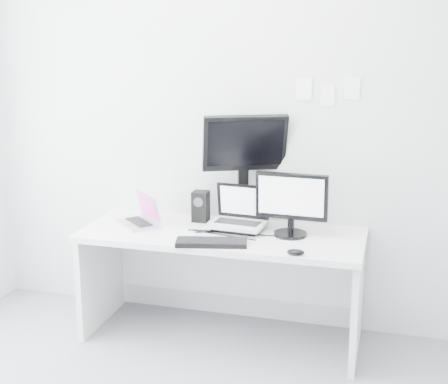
{
  "coord_description": "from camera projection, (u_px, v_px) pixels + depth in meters",
  "views": [
    {
      "loc": [
        1.03,
        -2.43,
        1.94
      ],
      "look_at": [
        0.02,
        1.23,
        1.0
      ],
      "focal_mm": 50.22,
      "sensor_mm": 36.0,
      "label": 1
    }
  ],
  "objects": [
    {
      "name": "macbook",
      "position": [
        137.0,
        209.0,
        4.12
      ],
      "size": [
        0.37,
        0.36,
        0.22
      ],
      "primitive_type": "cube",
      "rotation": [
        0.0,
        0.0,
        -0.75
      ],
      "color": "#B0B0B5",
      "rests_on": "desk"
    },
    {
      "name": "wall_note_2",
      "position": [
        352.0,
        88.0,
        3.91
      ],
      "size": [
        0.1,
        0.0,
        0.14
      ],
      "primitive_type": "cube",
      "color": "white",
      "rests_on": "back_wall"
    },
    {
      "name": "wall_note_1",
      "position": [
        328.0,
        96.0,
        3.96
      ],
      "size": [
        0.09,
        0.0,
        0.13
      ],
      "primitive_type": "cube",
      "color": "white",
      "rests_on": "back_wall"
    },
    {
      "name": "wall_note_0",
      "position": [
        304.0,
        89.0,
        3.99
      ],
      "size": [
        0.1,
        0.0,
        0.14
      ],
      "primitive_type": "cube",
      "color": "white",
      "rests_on": "back_wall"
    },
    {
      "name": "mouse",
      "position": [
        296.0,
        252.0,
        3.58
      ],
      "size": [
        0.11,
        0.08,
        0.03
      ],
      "primitive_type": "ellipsoid",
      "rotation": [
        0.0,
        0.0,
        0.13
      ],
      "color": "black",
      "rests_on": "desk"
    },
    {
      "name": "rear_monitor",
      "position": [
        244.0,
        167.0,
        4.13
      ],
      "size": [
        0.58,
        0.41,
        0.75
      ],
      "primitive_type": "cube",
      "rotation": [
        0.0,
        0.0,
        0.43
      ],
      "color": "black",
      "rests_on": "desk"
    },
    {
      "name": "dell_laptop",
      "position": [
        237.0,
        208.0,
        4.0
      ],
      "size": [
        0.37,
        0.3,
        0.29
      ],
      "primitive_type": "cube",
      "rotation": [
        0.0,
        0.0,
        -0.09
      ],
      "color": "silver",
      "rests_on": "desk"
    },
    {
      "name": "speaker",
      "position": [
        201.0,
        206.0,
        4.21
      ],
      "size": [
        0.13,
        0.13,
        0.21
      ],
      "primitive_type": "cube",
      "rotation": [
        0.0,
        0.0,
        -0.36
      ],
      "color": "black",
      "rests_on": "desk"
    },
    {
      "name": "back_wall",
      "position": [
        236.0,
        128.0,
        4.17
      ],
      "size": [
        3.6,
        0.0,
        3.6
      ],
      "primitive_type": "plane",
      "rotation": [
        1.57,
        0.0,
        0.0
      ],
      "color": "#B4B6B8",
      "rests_on": "ground"
    },
    {
      "name": "keyboard",
      "position": [
        212.0,
        242.0,
        3.75
      ],
      "size": [
        0.45,
        0.24,
        0.03
      ],
      "primitive_type": "cube",
      "rotation": [
        0.0,
        0.0,
        0.23
      ],
      "color": "black",
      "rests_on": "desk"
    },
    {
      "name": "samsung_monitor",
      "position": [
        291.0,
        204.0,
        3.88
      ],
      "size": [
        0.46,
        0.22,
        0.41
      ],
      "primitive_type": "cube",
      "rotation": [
        0.0,
        0.0,
        -0.04
      ],
      "color": "black",
      "rests_on": "desk"
    },
    {
      "name": "desk",
      "position": [
        222.0,
        285.0,
        4.09
      ],
      "size": [
        1.8,
        0.7,
        0.73
      ],
      "primitive_type": "cube",
      "color": "white",
      "rests_on": "ground"
    }
  ]
}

